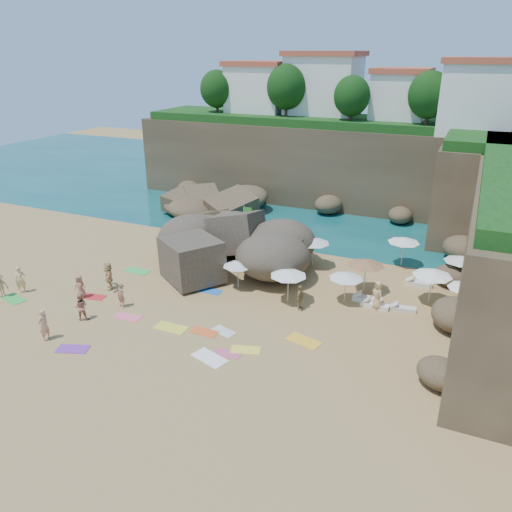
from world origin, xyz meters
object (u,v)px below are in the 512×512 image
at_px(rock_outcrop, 232,271).
at_px(person_stand_6, 44,325).
at_px(flag_pole, 245,222).
at_px(parasol_2, 404,240).
at_px(parasol_1, 313,241).
at_px(person_stand_2, 221,235).
at_px(parasol_0, 285,242).
at_px(person_stand_1, 81,307).
at_px(person_stand_5, 227,233).
at_px(person_stand_0, 20,280).
at_px(person_stand_3, 300,297).
at_px(person_stand_4, 377,295).
at_px(lounger_0, 283,257).

relative_size(rock_outcrop, person_stand_6, 4.72).
bearing_deg(flag_pole, parasol_2, 8.02).
xyz_separation_m(parasol_1, person_stand_2, (-8.49, 1.46, -1.30)).
relative_size(parasol_2, person_stand_6, 1.25).
xyz_separation_m(parasol_0, person_stand_6, (-8.67, -14.62, -1.19)).
bearing_deg(flag_pole, person_stand_1, -105.57).
bearing_deg(person_stand_5, person_stand_0, -110.00).
height_order(parasol_2, person_stand_5, parasol_2).
bearing_deg(rock_outcrop, person_stand_3, -28.58).
height_order(rock_outcrop, person_stand_4, person_stand_4).
bearing_deg(parasol_2, person_stand_6, -131.21).
bearing_deg(person_stand_5, parasol_0, -13.01).
relative_size(parasol_1, person_stand_6, 1.27).
xyz_separation_m(parasol_1, person_stand_4, (5.71, -4.60, -1.15)).
bearing_deg(lounger_0, person_stand_5, -177.84).
bearing_deg(parasol_0, parasol_2, 28.26).
distance_m(rock_outcrop, person_stand_6, 13.78).
distance_m(person_stand_4, person_stand_6, 19.68).
xyz_separation_m(person_stand_0, person_stand_2, (7.88, 13.49, -0.14)).
xyz_separation_m(rock_outcrop, person_stand_2, (-3.37, 4.61, 0.78)).
xyz_separation_m(person_stand_4, person_stand_5, (-13.72, 6.22, 0.04)).
distance_m(person_stand_2, person_stand_4, 15.44).
relative_size(person_stand_1, person_stand_6, 0.91).
xyz_separation_m(lounger_0, person_stand_5, (-5.45, 1.09, 0.82)).
distance_m(parasol_2, person_stand_4, 7.66).
distance_m(flag_pole, person_stand_2, 2.83).
bearing_deg(person_stand_2, person_stand_5, -119.02).
height_order(person_stand_1, person_stand_5, person_stand_5).
bearing_deg(person_stand_3, person_stand_0, 103.90).
xyz_separation_m(flag_pole, person_stand_3, (7.48, -7.94, -1.49)).
bearing_deg(person_stand_1, rock_outcrop, -147.20).
distance_m(person_stand_4, person_stand_5, 15.07).
height_order(flag_pole, person_stand_1, flag_pole).
height_order(rock_outcrop, lounger_0, rock_outcrop).
bearing_deg(parasol_1, person_stand_2, 170.26).
xyz_separation_m(flag_pole, person_stand_5, (-1.88, 0.36, -1.35)).
bearing_deg(person_stand_0, parasol_2, -7.53).
distance_m(parasol_2, lounger_0, 9.13).
distance_m(parasol_0, person_stand_3, 6.42).
height_order(person_stand_3, person_stand_5, person_stand_5).
distance_m(rock_outcrop, person_stand_2, 5.77).
height_order(parasol_1, person_stand_5, parasol_1).
bearing_deg(person_stand_2, parasol_1, -147.69).
distance_m(person_stand_3, person_stand_5, 12.52).
height_order(parasol_2, lounger_0, parasol_2).
xyz_separation_m(person_stand_5, person_stand_6, (-2.43, -17.46, -0.03)).
xyz_separation_m(parasol_0, person_stand_5, (-6.24, 2.84, -1.16)).
distance_m(lounger_0, person_stand_2, 6.04).
xyz_separation_m(parasol_2, person_stand_1, (-16.20, -16.20, -1.19)).
height_order(person_stand_0, person_stand_3, person_stand_0).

